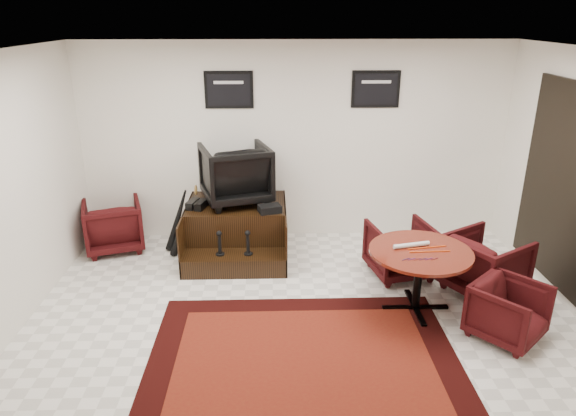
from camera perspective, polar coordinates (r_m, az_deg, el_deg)
The scene contains 16 objects.
ground at distance 5.57m, azimuth 1.85°, elevation -13.31°, with size 6.00×6.00×0.00m, color white.
room_shell at distance 4.96m, azimuth 6.73°, elevation 5.00°, with size 6.02×5.02×2.81m.
area_rug at distance 5.15m, azimuth 1.75°, elevation -16.50°, with size 3.00×2.25×0.01m.
shine_podium at distance 7.11m, azimuth -5.69°, elevation -2.50°, with size 1.35×1.39×0.69m.
shine_chair at distance 6.96m, azimuth -5.86°, elevation 4.14°, with size 0.86×0.80×0.88m, color black.
shoes_pair at distance 6.92m, azimuth -10.09°, elevation 0.41°, with size 0.28×0.32×0.10m.
polish_kit at distance 6.67m, azimuth -2.05°, elevation -0.08°, with size 0.28×0.20×0.10m, color black.
umbrella_black at distance 7.07m, azimuth -11.88°, elevation -2.32°, with size 0.29×0.11×0.79m, color black, non-canonical shape.
umbrella_hooked at distance 7.22m, azimuth -12.19°, elevation -1.27°, with size 0.34×0.13×0.93m, color black, non-canonical shape.
armchair_side at distance 7.54m, azimuth -18.86°, elevation -1.59°, with size 0.75×0.71×0.78m, color black.
meeting_table at distance 5.78m, azimuth 14.47°, elevation -5.38°, with size 1.11×1.11×0.73m.
table_chair_back at distance 6.61m, azimuth 12.38°, elevation -4.25°, with size 0.73×0.68×0.75m, color black.
table_chair_window at distance 6.48m, azimuth 21.10°, elevation -5.56°, with size 0.78×0.73×0.80m, color black.
table_chair_corner at distance 5.73m, azimuth 23.32°, elevation -10.24°, with size 0.65×0.60×0.66m, color black.
paper_roll at distance 5.78m, azimuth 13.55°, elevation -4.02°, with size 0.05×0.05×0.42m, color silver.
table_clutter at distance 5.72m, azimuth 15.14°, elevation -4.70°, with size 0.57×0.34×0.01m.
Camera 1 is at (-0.32, -4.59, 3.14)m, focal length 32.00 mm.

